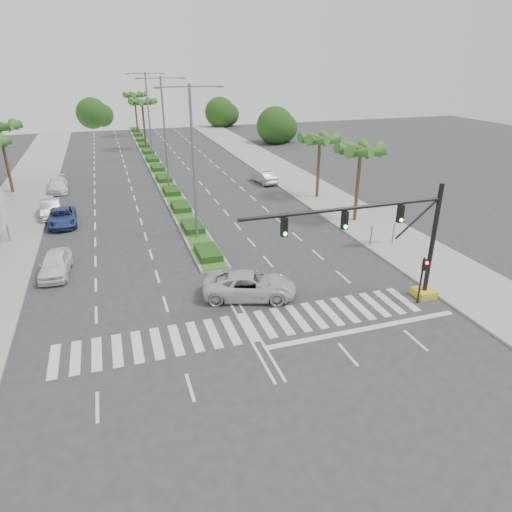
{
  "coord_description": "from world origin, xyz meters",
  "views": [
    {
      "loc": [
        -6.32,
        -20.62,
        13.68
      ],
      "look_at": [
        1.34,
        2.7,
        3.0
      ],
      "focal_mm": 32.0,
      "sensor_mm": 36.0,
      "label": 1
    }
  ],
  "objects_px": {
    "car_parked_b": "(51,209)",
    "car_crossing": "(250,285)",
    "car_parked_d": "(58,185)",
    "car_parked_a": "(55,264)",
    "car_parked_c": "(62,217)",
    "car_right": "(264,177)"
  },
  "relations": [
    {
      "from": "car_parked_a",
      "to": "car_parked_b",
      "type": "xyz_separation_m",
      "value": [
        -1.28,
        13.5,
        0.0
      ]
    },
    {
      "from": "car_parked_b",
      "to": "car_parked_c",
      "type": "relative_size",
      "value": 0.92
    },
    {
      "from": "car_parked_a",
      "to": "car_crossing",
      "type": "bearing_deg",
      "value": -27.37
    },
    {
      "from": "car_parked_b",
      "to": "car_right",
      "type": "xyz_separation_m",
      "value": [
        22.96,
        5.58,
        -0.05
      ]
    },
    {
      "from": "car_parked_b",
      "to": "car_parked_d",
      "type": "height_order",
      "value": "car_parked_b"
    },
    {
      "from": "car_parked_d",
      "to": "car_parked_a",
      "type": "bearing_deg",
      "value": -89.5
    },
    {
      "from": "car_crossing",
      "to": "car_right",
      "type": "bearing_deg",
      "value": -2.6
    },
    {
      "from": "car_parked_a",
      "to": "car_parked_d",
      "type": "height_order",
      "value": "car_parked_a"
    },
    {
      "from": "car_parked_a",
      "to": "car_parked_c",
      "type": "xyz_separation_m",
      "value": [
        -0.17,
        10.75,
        -0.06
      ]
    },
    {
      "from": "car_parked_b",
      "to": "car_parked_c",
      "type": "distance_m",
      "value": 2.98
    },
    {
      "from": "car_parked_a",
      "to": "car_parked_d",
      "type": "distance_m",
      "value": 22.87
    },
    {
      "from": "car_parked_b",
      "to": "car_right",
      "type": "distance_m",
      "value": 23.63
    },
    {
      "from": "car_parked_c",
      "to": "car_crossing",
      "type": "xyz_separation_m",
      "value": [
        11.82,
        -17.98,
        0.09
      ]
    },
    {
      "from": "car_parked_b",
      "to": "car_crossing",
      "type": "relative_size",
      "value": 0.82
    },
    {
      "from": "car_parked_a",
      "to": "car_parked_c",
      "type": "relative_size",
      "value": 0.89
    },
    {
      "from": "car_crossing",
      "to": "car_parked_a",
      "type": "bearing_deg",
      "value": 76.43
    },
    {
      "from": "car_parked_d",
      "to": "car_parked_c",
      "type": "bearing_deg",
      "value": -87.45
    },
    {
      "from": "car_parked_b",
      "to": "car_crossing",
      "type": "xyz_separation_m",
      "value": [
        12.94,
        -20.73,
        0.02
      ]
    },
    {
      "from": "car_parked_c",
      "to": "car_crossing",
      "type": "distance_m",
      "value": 21.52
    },
    {
      "from": "car_parked_c",
      "to": "car_crossing",
      "type": "height_order",
      "value": "car_crossing"
    },
    {
      "from": "car_parked_d",
      "to": "car_right",
      "type": "xyz_separation_m",
      "value": [
        22.96,
        -3.75,
        0.01
      ]
    },
    {
      "from": "car_parked_a",
      "to": "car_crossing",
      "type": "height_order",
      "value": "car_crossing"
    }
  ]
}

